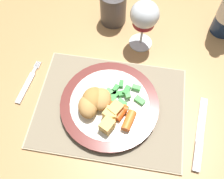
{
  "coord_description": "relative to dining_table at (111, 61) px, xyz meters",
  "views": [
    {
      "loc": [
        0.08,
        -0.45,
        1.32
      ],
      "look_at": [
        0.03,
        -0.17,
        0.78
      ],
      "focal_mm": 40.0,
      "sensor_mm": 36.0,
      "label": 1
    }
  ],
  "objects": [
    {
      "name": "table_knife",
      "position": [
        0.26,
        -0.25,
        0.08
      ],
      "size": [
        0.04,
        0.19,
        0.01
      ],
      "color": "silver",
      "rests_on": "dining_table"
    },
    {
      "name": "ground_plane",
      "position": [
        0.0,
        0.0,
        -0.66
      ],
      "size": [
        6.0,
        6.0,
        0.0
      ],
      "primitive_type": "plane",
      "color": "#4C4238"
    },
    {
      "name": "green_beans_pile",
      "position": [
        0.06,
        -0.17,
        0.11
      ],
      "size": [
        0.1,
        0.08,
        0.02
      ],
      "color": "#338438",
      "rests_on": "dinner_plate"
    },
    {
      "name": "fork",
      "position": [
        -0.2,
        -0.17,
        0.08
      ],
      "size": [
        0.03,
        0.14,
        0.01
      ],
      "color": "silver",
      "rests_on": "dining_table"
    },
    {
      "name": "wine_glass",
      "position": [
        0.09,
        0.02,
        0.19
      ],
      "size": [
        0.08,
        0.08,
        0.15
      ],
      "color": "silver",
      "rests_on": "dining_table"
    },
    {
      "name": "placemat",
      "position": [
        0.03,
        -0.2,
        0.08
      ],
      "size": [
        0.37,
        0.28,
        0.01
      ],
      "color": "tan",
      "rests_on": "dining_table"
    },
    {
      "name": "breaded_croquettes",
      "position": [
        -0.01,
        -0.21,
        0.13
      ],
      "size": [
        0.09,
        0.09,
        0.04
      ],
      "color": "tan",
      "rests_on": "dinner_plate"
    },
    {
      "name": "roast_potatoes",
      "position": [
        0.04,
        -0.24,
        0.12
      ],
      "size": [
        0.05,
        0.08,
        0.03
      ],
      "color": "#DBB256",
      "rests_on": "dinner_plate"
    },
    {
      "name": "dining_table",
      "position": [
        0.0,
        0.0,
        0.0
      ],
      "size": [
        1.54,
        0.91,
        0.74
      ],
      "color": "#AD7F4C",
      "rests_on": "ground"
    },
    {
      "name": "drinking_cup",
      "position": [
        -0.01,
        0.1,
        0.13
      ],
      "size": [
        0.08,
        0.08,
        0.1
      ],
      "color": "#4C4747",
      "rests_on": "dining_table"
    },
    {
      "name": "glazed_carrots",
      "position": [
        0.07,
        -0.22,
        0.12
      ],
      "size": [
        0.07,
        0.07,
        0.02
      ],
      "color": "#CC5119",
      "rests_on": "dinner_plate"
    },
    {
      "name": "dinner_plate",
      "position": [
        0.03,
        -0.2,
        0.1
      ],
      "size": [
        0.25,
        0.25,
        0.02
      ],
      "color": "white",
      "rests_on": "placemat"
    }
  ]
}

